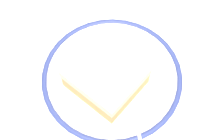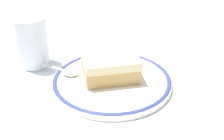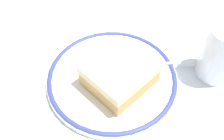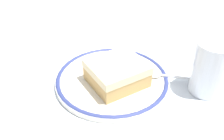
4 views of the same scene
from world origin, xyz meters
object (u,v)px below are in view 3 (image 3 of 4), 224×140
(plate, at_px, (112,79))
(cup, at_px, (221,55))
(cake_slice, at_px, (119,74))
(spoon, at_px, (166,63))
(napkin, at_px, (62,27))

(plate, distance_m, cup, 0.19)
(cake_slice, xyz_separation_m, cup, (-0.15, -0.08, 0.01))
(spoon, bearing_deg, plate, 34.59)
(spoon, bearing_deg, napkin, -10.81)
(cup, bearing_deg, napkin, -4.37)
(cup, distance_m, napkin, 0.31)
(spoon, xyz_separation_m, napkin, (0.22, -0.04, -0.01))
(spoon, height_order, napkin, spoon)
(spoon, bearing_deg, cup, -167.30)
(cake_slice, height_order, cup, cup)
(plate, bearing_deg, cup, -155.49)
(cake_slice, distance_m, napkin, 0.19)
(napkin, bearing_deg, cake_slice, 145.39)
(plate, height_order, napkin, plate)
(plate, distance_m, cake_slice, 0.03)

